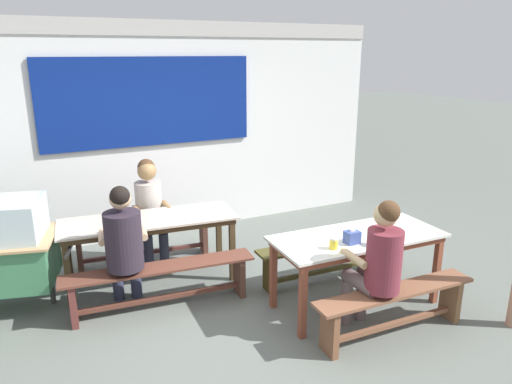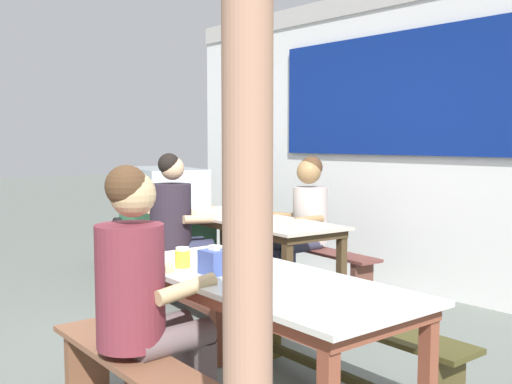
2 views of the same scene
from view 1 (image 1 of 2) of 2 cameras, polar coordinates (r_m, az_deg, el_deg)
ground_plane at (r=4.80m, az=-1.06°, el=-14.38°), size 40.00×40.00×0.00m
backdrop_wall at (r=6.57m, az=-10.87°, el=7.81°), size 6.37×0.23×2.85m
dining_table_far at (r=5.23m, az=-12.73°, el=-3.89°), size 1.91×0.83×0.75m
dining_table_near at (r=4.76m, az=12.12°, el=-5.96°), size 1.73×0.78×0.75m
bench_far_back at (r=5.92m, az=-13.35°, el=-5.40°), size 1.74×0.41×0.45m
bench_far_front at (r=4.84m, az=-11.40°, el=-10.37°), size 1.90×0.47×0.45m
bench_near_back at (r=5.35m, az=8.14°, el=-7.51°), size 1.58×0.33×0.45m
bench_near_front at (r=4.51m, az=16.34°, el=-12.88°), size 1.60×0.32×0.45m
person_left_back_turned at (r=4.68m, az=-15.63°, el=-5.75°), size 0.50×0.56×1.30m
person_center_facing at (r=5.72m, az=-12.66°, el=-1.52°), size 0.44×0.53×1.27m
person_near_front at (r=4.26m, az=14.42°, el=-8.01°), size 0.42×0.56×1.30m
tissue_box at (r=4.51m, az=11.48°, el=-5.32°), size 0.13×0.11×0.14m
condiment_jar at (r=4.36m, az=9.32°, el=-6.13°), size 0.08×0.08×0.11m
soup_bowl at (r=5.20m, az=-15.27°, el=-3.07°), size 0.13×0.13×0.04m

